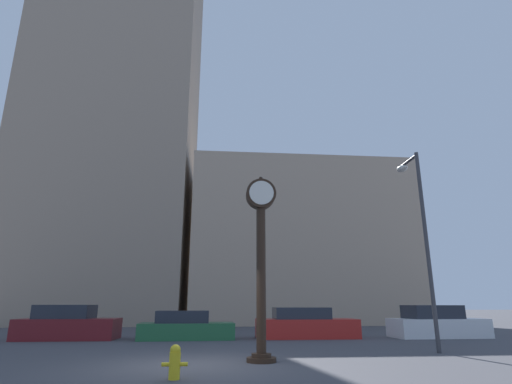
{
  "coord_description": "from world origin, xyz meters",
  "views": [
    {
      "loc": [
        0.67,
        -11.14,
        1.51
      ],
      "look_at": [
        2.66,
        10.8,
        7.71
      ],
      "focal_mm": 28.0,
      "sensor_mm": 36.0,
      "label": 1
    }
  ],
  "objects_px": {
    "car_maroon": "(68,325)",
    "car_white": "(436,324)",
    "street_lamp_right": "(418,217)",
    "fire_hydrant_near": "(175,362)",
    "street_clock": "(261,249)",
    "car_red": "(305,325)",
    "car_green": "(186,327)"
  },
  "relations": [
    {
      "from": "car_green",
      "to": "fire_hydrant_near",
      "type": "bearing_deg",
      "value": -89.38
    },
    {
      "from": "street_clock",
      "to": "car_white",
      "type": "xyz_separation_m",
      "value": [
        9.07,
        7.4,
        -2.44
      ]
    },
    {
      "from": "car_white",
      "to": "street_lamp_right",
      "type": "xyz_separation_m",
      "value": [
        -3.18,
        -5.49,
        3.89
      ]
    },
    {
      "from": "car_white",
      "to": "car_green",
      "type": "bearing_deg",
      "value": 177.51
    },
    {
      "from": "car_maroon",
      "to": "car_red",
      "type": "distance_m",
      "value": 10.67
    },
    {
      "from": "car_white",
      "to": "fire_hydrant_near",
      "type": "bearing_deg",
      "value": -140.74
    },
    {
      "from": "street_clock",
      "to": "car_white",
      "type": "height_order",
      "value": "street_clock"
    },
    {
      "from": "fire_hydrant_near",
      "to": "street_lamp_right",
      "type": "bearing_deg",
      "value": 28.46
    },
    {
      "from": "car_maroon",
      "to": "street_lamp_right",
      "type": "relative_size",
      "value": 0.62
    },
    {
      "from": "street_clock",
      "to": "car_red",
      "type": "height_order",
      "value": "street_clock"
    },
    {
      "from": "car_white",
      "to": "fire_hydrant_near",
      "type": "xyz_separation_m",
      "value": [
        -11.15,
        -9.81,
        -0.26
      ]
    },
    {
      "from": "car_maroon",
      "to": "fire_hydrant_near",
      "type": "relative_size",
      "value": 6.14
    },
    {
      "from": "car_white",
      "to": "street_lamp_right",
      "type": "bearing_deg",
      "value": -122.18
    },
    {
      "from": "car_maroon",
      "to": "car_white",
      "type": "xyz_separation_m",
      "value": [
        16.9,
        -0.38,
        -0.01
      ]
    },
    {
      "from": "car_maroon",
      "to": "car_white",
      "type": "distance_m",
      "value": 16.91
    },
    {
      "from": "street_lamp_right",
      "to": "car_maroon",
      "type": "bearing_deg",
      "value": 156.84
    },
    {
      "from": "car_green",
      "to": "car_red",
      "type": "xyz_separation_m",
      "value": [
        5.47,
        0.16,
        0.06
      ]
    },
    {
      "from": "car_green",
      "to": "car_red",
      "type": "distance_m",
      "value": 5.47
    },
    {
      "from": "car_white",
      "to": "car_red",
      "type": "bearing_deg",
      "value": 175.66
    },
    {
      "from": "fire_hydrant_near",
      "to": "car_green",
      "type": "bearing_deg",
      "value": 93.18
    },
    {
      "from": "street_clock",
      "to": "fire_hydrant_near",
      "type": "height_order",
      "value": "street_clock"
    },
    {
      "from": "car_maroon",
      "to": "car_white",
      "type": "height_order",
      "value": "car_maroon"
    },
    {
      "from": "car_red",
      "to": "street_lamp_right",
      "type": "relative_size",
      "value": 0.67
    },
    {
      "from": "car_red",
      "to": "fire_hydrant_near",
      "type": "xyz_separation_m",
      "value": [
        -4.92,
        -10.05,
        -0.23
      ]
    },
    {
      "from": "car_maroon",
      "to": "street_clock",
      "type": "bearing_deg",
      "value": -45.2
    },
    {
      "from": "street_lamp_right",
      "to": "car_green",
      "type": "bearing_deg",
      "value": 146.8
    },
    {
      "from": "car_white",
      "to": "car_maroon",
      "type": "bearing_deg",
      "value": 176.63
    },
    {
      "from": "car_green",
      "to": "fire_hydrant_near",
      "type": "xyz_separation_m",
      "value": [
        0.55,
        -9.89,
        -0.17
      ]
    },
    {
      "from": "car_red",
      "to": "car_white",
      "type": "distance_m",
      "value": 6.24
    },
    {
      "from": "fire_hydrant_near",
      "to": "street_lamp_right",
      "type": "relative_size",
      "value": 0.1
    },
    {
      "from": "car_green",
      "to": "car_white",
      "type": "xyz_separation_m",
      "value": [
        11.7,
        -0.08,
        0.1
      ]
    },
    {
      "from": "street_clock",
      "to": "car_maroon",
      "type": "bearing_deg",
      "value": 135.19
    }
  ]
}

